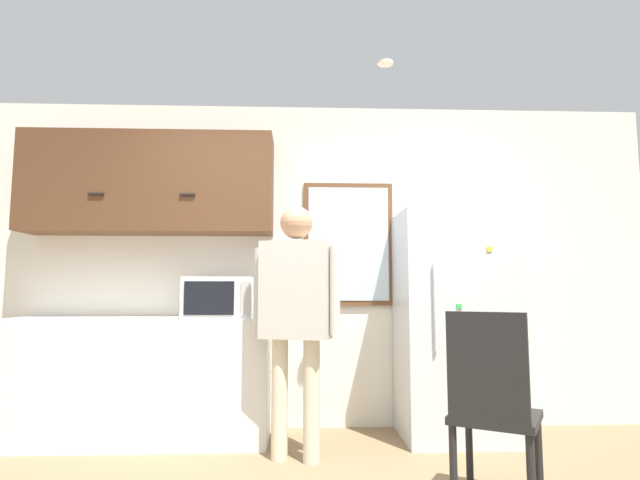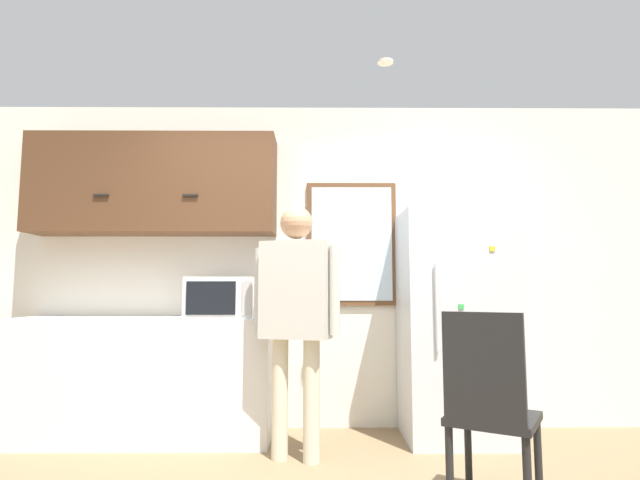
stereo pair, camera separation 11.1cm
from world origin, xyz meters
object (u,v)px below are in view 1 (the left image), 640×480
Objects in this scene: person at (296,302)px; chair at (492,401)px; refrigerator at (452,323)px; microwave at (220,298)px.

person is 1.38m from chair.
refrigerator is (1.20, 0.46, -0.17)m from person.
person is at bearing -35.37° from microwave.
microwave reaches higher than chair.
refrigerator is 1.72× the size of chair.
microwave is 0.30× the size of person.
chair is at bearing -98.51° from refrigerator.
refrigerator reaches higher than chair.
microwave is 2.06m from chair.
person reaches higher than microwave.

